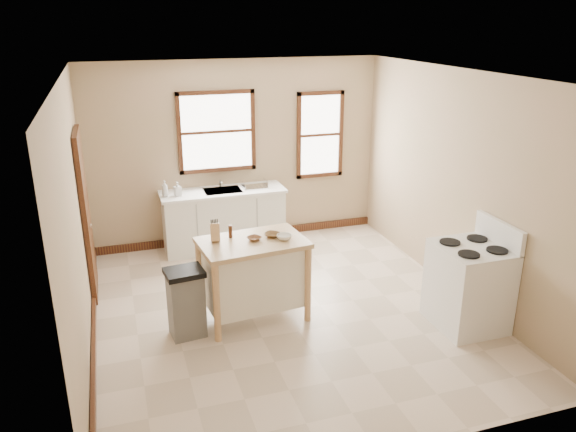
% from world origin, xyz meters
% --- Properties ---
extents(floor, '(5.00, 5.00, 0.00)m').
position_xyz_m(floor, '(0.00, 0.00, 0.00)').
color(floor, beige).
rests_on(floor, ground).
extents(ceiling, '(5.00, 5.00, 0.00)m').
position_xyz_m(ceiling, '(0.00, 0.00, 2.80)').
color(ceiling, white).
rests_on(ceiling, ground).
extents(wall_back, '(4.50, 0.04, 2.80)m').
position_xyz_m(wall_back, '(0.00, 2.50, 1.40)').
color(wall_back, tan).
rests_on(wall_back, ground).
extents(wall_left, '(0.04, 5.00, 2.80)m').
position_xyz_m(wall_left, '(-2.25, 0.00, 1.40)').
color(wall_left, tan).
rests_on(wall_left, ground).
extents(wall_right, '(0.04, 5.00, 2.80)m').
position_xyz_m(wall_right, '(2.25, 0.00, 1.40)').
color(wall_right, tan).
rests_on(wall_right, ground).
extents(window_main, '(1.17, 0.06, 1.22)m').
position_xyz_m(window_main, '(-0.30, 2.48, 1.75)').
color(window_main, black).
rests_on(window_main, wall_back).
extents(window_side, '(0.77, 0.06, 1.37)m').
position_xyz_m(window_side, '(1.35, 2.48, 1.60)').
color(window_side, black).
rests_on(window_side, wall_back).
extents(door_left, '(0.06, 0.90, 2.10)m').
position_xyz_m(door_left, '(-2.21, 1.30, 1.05)').
color(door_left, black).
rests_on(door_left, ground).
extents(baseboard_back, '(4.50, 0.04, 0.12)m').
position_xyz_m(baseboard_back, '(0.00, 2.47, 0.06)').
color(baseboard_back, black).
rests_on(baseboard_back, ground).
extents(baseboard_left, '(0.04, 5.00, 0.12)m').
position_xyz_m(baseboard_left, '(-2.22, 0.00, 0.06)').
color(baseboard_left, black).
rests_on(baseboard_left, ground).
extents(sink_counter, '(1.86, 0.62, 0.92)m').
position_xyz_m(sink_counter, '(-0.30, 2.20, 0.46)').
color(sink_counter, silver).
rests_on(sink_counter, ground).
extents(faucet, '(0.03, 0.03, 0.22)m').
position_xyz_m(faucet, '(-0.30, 2.38, 1.03)').
color(faucet, silver).
rests_on(faucet, sink_counter).
extents(soap_bottle_a, '(0.11, 0.11, 0.23)m').
position_xyz_m(soap_bottle_a, '(-1.15, 2.15, 1.04)').
color(soap_bottle_a, '#B2B2B2').
rests_on(soap_bottle_a, sink_counter).
extents(soap_bottle_b, '(0.11, 0.12, 0.20)m').
position_xyz_m(soap_bottle_b, '(-0.97, 2.14, 1.02)').
color(soap_bottle_b, '#B2B2B2').
rests_on(soap_bottle_b, sink_counter).
extents(dish_rack, '(0.41, 0.33, 0.09)m').
position_xyz_m(dish_rack, '(0.19, 2.20, 0.97)').
color(dish_rack, silver).
rests_on(dish_rack, sink_counter).
extents(kitchen_island, '(1.27, 0.88, 0.98)m').
position_xyz_m(kitchen_island, '(-0.41, -0.01, 0.49)').
color(kitchen_island, tan).
rests_on(kitchen_island, ground).
extents(knife_block, '(0.11, 0.11, 0.20)m').
position_xyz_m(knife_block, '(-0.81, 0.11, 1.08)').
color(knife_block, tan).
rests_on(knife_block, kitchen_island).
extents(pepper_grinder, '(0.05, 0.05, 0.15)m').
position_xyz_m(pepper_grinder, '(-0.62, 0.16, 1.05)').
color(pepper_grinder, '#412211').
rests_on(pepper_grinder, kitchen_island).
extents(bowl_a, '(0.22, 0.22, 0.04)m').
position_xyz_m(bowl_a, '(-0.38, 0.00, 1.00)').
color(bowl_a, brown).
rests_on(bowl_a, kitchen_island).
extents(bowl_b, '(0.25, 0.25, 0.04)m').
position_xyz_m(bowl_b, '(-0.16, 0.04, 1.00)').
color(bowl_b, brown).
rests_on(bowl_b, kitchen_island).
extents(bowl_c, '(0.23, 0.23, 0.05)m').
position_xyz_m(bowl_c, '(-0.05, -0.08, 1.00)').
color(bowl_c, white).
rests_on(bowl_c, kitchen_island).
extents(trash_bin, '(0.44, 0.39, 0.80)m').
position_xyz_m(trash_bin, '(-1.21, -0.16, 0.40)').
color(trash_bin, slate).
rests_on(trash_bin, ground).
extents(gas_stove, '(0.78, 0.79, 1.24)m').
position_xyz_m(gas_stove, '(1.88, -0.92, 0.62)').
color(gas_stove, white).
rests_on(gas_stove, ground).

